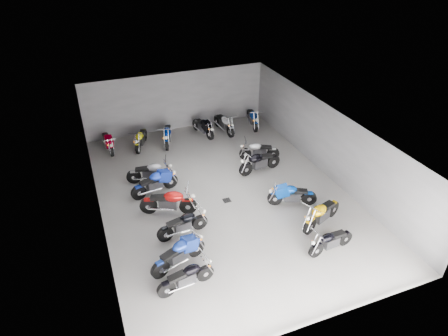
{
  "coord_description": "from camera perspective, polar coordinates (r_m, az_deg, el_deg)",
  "views": [
    {
      "loc": [
        -5.0,
        -13.04,
        9.82
      ],
      "look_at": [
        0.24,
        0.44,
        1.0
      ],
      "focal_mm": 32.0,
      "sensor_mm": 36.0,
      "label": 1
    }
  ],
  "objects": [
    {
      "name": "motorcycle_right_e",
      "position": [
        18.4,
        5.06,
        0.88
      ],
      "size": [
        2.16,
        0.51,
        0.95
      ],
      "rotation": [
        0.0,
        0.0,
        1.7
      ],
      "color": "black",
      "rests_on": "ground"
    },
    {
      "name": "motorcycle_left_c",
      "position": [
        14.8,
        -5.85,
        -7.97
      ],
      "size": [
        1.99,
        0.47,
        0.88
      ],
      "rotation": [
        0.0,
        0.0,
        -1.44
      ],
      "color": "black",
      "rests_on": "ground"
    },
    {
      "name": "motorcycle_back_a",
      "position": [
        20.98,
        -16.26,
        3.63
      ],
      "size": [
        0.44,
        2.02,
        0.89
      ],
      "rotation": [
        0.0,
        0.0,
        3.22
      ],
      "color": "black",
      "rests_on": "ground"
    },
    {
      "name": "motorcycle_left_d",
      "position": [
        15.84,
        -7.91,
        -4.82
      ],
      "size": [
        2.15,
        0.98,
        0.99
      ],
      "rotation": [
        0.0,
        0.0,
        -1.95
      ],
      "color": "black",
      "rests_on": "ground"
    },
    {
      "name": "wall_right",
      "position": [
        18.37,
        14.52,
        3.74
      ],
      "size": [
        0.1,
        14.0,
        3.2
      ],
      "primitive_type": "cube",
      "color": "slate",
      "rests_on": "ground"
    },
    {
      "name": "wall_left",
      "position": [
        15.42,
        -17.87,
        -2.56
      ],
      "size": [
        0.1,
        14.0,
        3.2
      ],
      "primitive_type": "cube",
      "color": "slate",
      "rests_on": "ground"
    },
    {
      "name": "motorcycle_back_c",
      "position": [
        20.99,
        -8.08,
        4.76
      ],
      "size": [
        0.78,
        2.12,
        0.96
      ],
      "rotation": [
        0.0,
        0.0,
        2.84
      ],
      "color": "black",
      "rests_on": "ground"
    },
    {
      "name": "motorcycle_back_f",
      "position": [
        22.73,
        4.1,
        7.16
      ],
      "size": [
        0.61,
        2.16,
        0.96
      ],
      "rotation": [
        0.0,
        0.0,
        2.94
      ],
      "color": "black",
      "rests_on": "ground"
    },
    {
      "name": "motorcycle_right_a",
      "position": [
        14.55,
        14.99,
        -10.01
      ],
      "size": [
        1.88,
        0.43,
        0.82
      ],
      "rotation": [
        0.0,
        0.0,
        1.69
      ],
      "color": "black",
      "rests_on": "ground"
    },
    {
      "name": "motorcycle_back_e",
      "position": [
        22.03,
        0.03,
        6.43
      ],
      "size": [
        0.49,
        2.2,
        0.97
      ],
      "rotation": [
        0.0,
        0.0,
        3.25
      ],
      "color": "black",
      "rests_on": "ground"
    },
    {
      "name": "motorcycle_back_b",
      "position": [
        20.89,
        -11.8,
        4.14
      ],
      "size": [
        0.95,
        1.91,
        0.89
      ],
      "rotation": [
        0.0,
        0.0,
        2.72
      ],
      "color": "black",
      "rests_on": "ground"
    },
    {
      "name": "motorcycle_right_c",
      "position": [
        16.42,
        9.64,
        -3.8
      ],
      "size": [
        1.92,
        0.85,
        0.88
      ],
      "rotation": [
        0.0,
        0.0,
        1.2
      ],
      "color": "black",
      "rests_on": "ground"
    },
    {
      "name": "motorcycle_left_f",
      "position": [
        17.88,
        -10.45,
        -0.61
      ],
      "size": [
        2.05,
        0.67,
        0.92
      ],
      "rotation": [
        0.0,
        0.0,
        -1.83
      ],
      "color": "black",
      "rests_on": "ground"
    },
    {
      "name": "motorcycle_right_f",
      "position": [
        19.43,
        5.0,
        2.5
      ],
      "size": [
        1.9,
        0.77,
        0.86
      ],
      "rotation": [
        0.0,
        0.0,
        1.24
      ],
      "color": "black",
      "rests_on": "ground"
    },
    {
      "name": "ground",
      "position": [
        17.07,
        -0.22,
        -3.73
      ],
      "size": [
        14.0,
        14.0,
        0.0
      ],
      "primitive_type": "plane",
      "color": "#9B9993",
      "rests_on": "ground"
    },
    {
      "name": "motorcycle_left_b",
      "position": [
        13.6,
        -6.44,
        -12.08
      ],
      "size": [
        2.04,
        0.88,
        0.94
      ],
      "rotation": [
        0.0,
        0.0,
        -1.21
      ],
      "color": "black",
      "rests_on": "ground"
    },
    {
      "name": "motorcycle_left_a",
      "position": [
        12.92,
        -5.37,
        -15.23
      ],
      "size": [
        1.92,
        0.47,
        0.85
      ],
      "rotation": [
        0.0,
        0.0,
        -1.42
      ],
      "color": "black",
      "rests_on": "ground"
    },
    {
      "name": "ceiling",
      "position": [
        15.45,
        -0.24,
        6.09
      ],
      "size": [
        10.0,
        14.0,
        0.04
      ],
      "primitive_type": "cube",
      "color": "black",
      "rests_on": "wall_back"
    },
    {
      "name": "motorcycle_left_e",
      "position": [
        17.09,
        -9.81,
        -2.12
      ],
      "size": [
        2.12,
        0.67,
        0.95
      ],
      "rotation": [
        0.0,
        0.0,
        -1.33
      ],
      "color": "black",
      "rests_on": "ground"
    },
    {
      "name": "wall_back",
      "position": [
        22.23,
        -6.81,
        9.46
      ],
      "size": [
        10.0,
        0.1,
        3.2
      ],
      "primitive_type": "cube",
      "color": "slate",
      "rests_on": "ground"
    },
    {
      "name": "motorcycle_back_d",
      "position": [
        21.73,
        -2.98,
        5.91
      ],
      "size": [
        0.61,
        2.02,
        0.9
      ],
      "rotation": [
        0.0,
        0.0,
        3.37
      ],
      "color": "black",
      "rests_on": "ground"
    },
    {
      "name": "motorcycle_right_b",
      "position": [
        15.57,
        13.75,
        -6.35
      ],
      "size": [
        2.06,
        0.97,
        0.96
      ],
      "rotation": [
        0.0,
        0.0,
        1.97
      ],
      "color": "black",
      "rests_on": "ground"
    },
    {
      "name": "drain_grate",
      "position": [
        16.69,
        0.4,
        -4.64
      ],
      "size": [
        0.32,
        0.32,
        0.01
      ],
      "primitive_type": "cube",
      "color": "black",
      "rests_on": "ground"
    }
  ]
}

